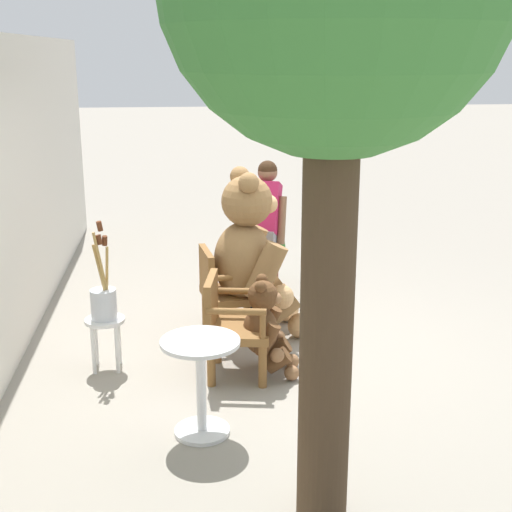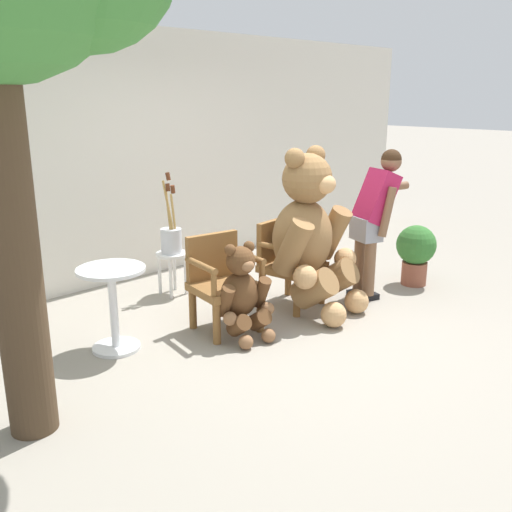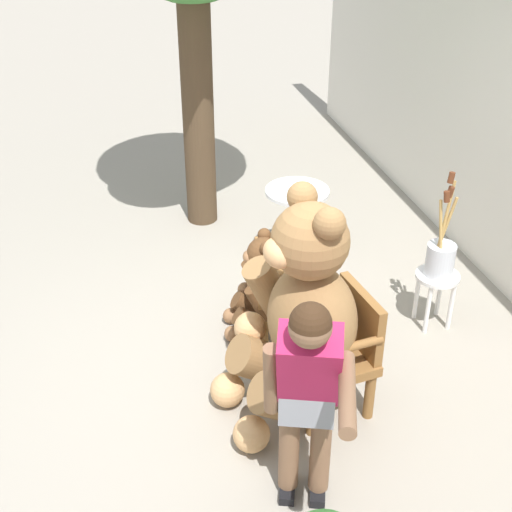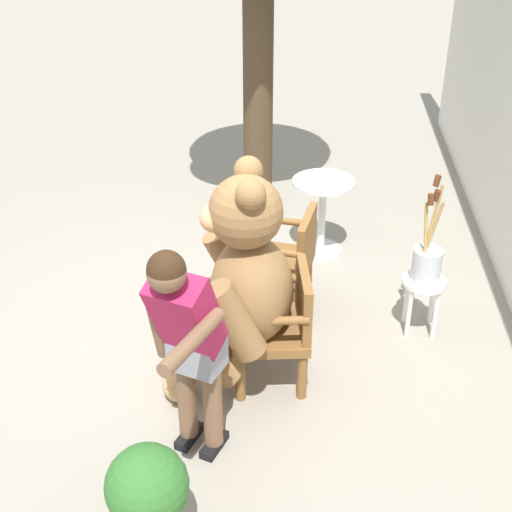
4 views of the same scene
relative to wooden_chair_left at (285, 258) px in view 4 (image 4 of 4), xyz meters
The scene contains 10 objects.
ground_plane 0.79m from the wooden_chair_left, 46.98° to the right, with size 60.00×60.00×0.00m, color gray.
wooden_chair_left is the anchor object (origin of this frame).
wooden_chair_right 0.88m from the wooden_chair_left, ahead, with size 0.62×0.59×0.86m.
teddy_bear_large 0.99m from the wooden_chair_left, 16.50° to the right, with size 0.98×0.97×1.61m.
teddy_bear_small 0.29m from the wooden_chair_left, 93.55° to the right, with size 0.53×0.52×0.86m.
person_visitor 1.81m from the wooden_chair_left, 15.66° to the right, with size 0.84×0.48×1.55m.
white_stool 1.09m from the wooden_chair_left, 77.94° to the left, with size 0.34×0.34×0.46m.
brush_bucket 1.10m from the wooden_chair_left, 77.94° to the left, with size 0.22×0.22×0.86m.
round_side_table 0.99m from the wooden_chair_left, 163.12° to the left, with size 0.56×0.56×0.72m.
potted_plant 2.43m from the wooden_chair_left, 13.97° to the right, with size 0.44×0.44×0.68m.
Camera 4 is at (4.42, 0.66, 3.32)m, focal length 50.00 mm.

